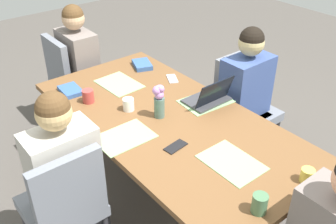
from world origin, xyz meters
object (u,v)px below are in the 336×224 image
object	(u,v)px
coffee_mug_near_right	(260,204)
coffee_mug_centre_left	(128,104)
person_head_right_left_far	(81,74)
coffee_mug_centre_right	(307,175)
phone_black	(176,147)
coffee_mug_near_left	(88,96)
phone_silver	(172,79)
person_near_left_near	(244,105)
chair_head_right_left_far	(71,77)
book_red_cover	(142,65)
book_blue_cover	(71,90)
chair_far_left_mid	(65,203)
person_far_left_mid	(68,188)
flower_vase	(159,98)
dining_table	(168,126)
laptop_near_left_near	(209,98)
chair_near_left_near	(242,102)

from	to	relation	value
coffee_mug_near_right	coffee_mug_centre_left	bearing A→B (deg)	-1.52
person_head_right_left_far	coffee_mug_centre_right	distance (m)	2.34
person_head_right_left_far	phone_black	distance (m)	1.66
coffee_mug_centre_left	coffee_mug_near_left	bearing A→B (deg)	31.25
phone_silver	person_near_left_near	bearing A→B (deg)	70.64
chair_head_right_left_far	coffee_mug_near_right	bearing A→B (deg)	176.99
book_red_cover	book_blue_cover	bearing A→B (deg)	112.73
chair_far_left_mid	coffee_mug_near_left	xyz separation A→B (m)	(0.60, -0.52, 0.27)
coffee_mug_near_right	coffee_mug_near_left	bearing A→B (deg)	5.22
person_near_left_near	chair_head_right_left_far	bearing A→B (deg)	31.45
coffee_mug_centre_right	person_head_right_left_far	bearing A→B (deg)	4.45
chair_head_right_left_far	person_head_right_left_far	world-z (taller)	person_head_right_left_far
person_far_left_mid	person_head_right_left_far	size ratio (longest dim) A/B	1.00
chair_far_left_mid	book_red_cover	world-z (taller)	chair_far_left_mid
chair_far_left_mid	coffee_mug_centre_left	size ratio (longest dim) A/B	10.15
coffee_mug_near_right	flower_vase	bearing A→B (deg)	-8.45
book_red_cover	dining_table	bearing A→B (deg)	177.21
person_head_right_left_far	coffee_mug_centre_right	bearing A→B (deg)	-175.55
dining_table	coffee_mug_centre_right	xyz separation A→B (m)	(-0.97, -0.20, 0.11)
laptop_near_left_near	phone_black	size ratio (longest dim) A/B	2.13
chair_near_left_near	chair_far_left_mid	size ratio (longest dim) A/B	1.00
chair_near_left_near	chair_far_left_mid	world-z (taller)	same
dining_table	chair_head_right_left_far	xyz separation A→B (m)	(1.41, 0.06, -0.16)
chair_far_left_mid	coffee_mug_centre_left	distance (m)	0.81
person_head_right_left_far	flower_vase	size ratio (longest dim) A/B	4.90
chair_head_right_left_far	phone_black	world-z (taller)	chair_head_right_left_far
person_far_left_mid	book_blue_cover	xyz separation A→B (m)	(0.74, -0.42, 0.21)
person_near_left_near	chair_head_right_left_far	world-z (taller)	person_near_left_near
chair_near_left_near	book_blue_cover	world-z (taller)	chair_near_left_near
chair_near_left_near	book_red_cover	bearing A→B (deg)	36.78
coffee_mug_centre_left	book_red_cover	distance (m)	0.71
chair_far_left_mid	phone_silver	distance (m)	1.35
laptop_near_left_near	phone_silver	bearing A→B (deg)	-3.59
chair_head_right_left_far	book_red_cover	bearing A→B (deg)	-147.92
person_near_left_near	chair_head_right_left_far	size ratio (longest dim) A/B	1.33
person_near_left_near	coffee_mug_centre_left	size ratio (longest dim) A/B	13.47
coffee_mug_centre_right	phone_silver	world-z (taller)	coffee_mug_centre_right
flower_vase	coffee_mug_centre_right	world-z (taller)	flower_vase
person_near_left_near	chair_far_left_mid	bearing A→B (deg)	92.23
person_near_left_near	coffee_mug_near_right	xyz separation A→B (m)	(-0.95, 0.99, 0.25)
chair_head_right_left_far	book_blue_cover	size ratio (longest dim) A/B	4.50
chair_far_left_mid	phone_silver	xyz separation A→B (m)	(0.50, -1.23, 0.23)
dining_table	laptop_near_left_near	size ratio (longest dim) A/B	6.55
person_far_left_mid	coffee_mug_centre_left	size ratio (longest dim) A/B	13.47
phone_silver	person_far_left_mid	bearing A→B (deg)	-42.84
person_far_left_mid	coffee_mug_near_left	xyz separation A→B (m)	(0.53, -0.46, 0.24)
coffee_mug_near_left	phone_silver	xyz separation A→B (m)	(-0.10, -0.71, -0.04)
flower_vase	book_red_cover	bearing A→B (deg)	-27.09
person_far_left_mid	coffee_mug_near_left	distance (m)	0.74
chair_far_left_mid	coffee_mug_near_left	size ratio (longest dim) A/B	9.24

